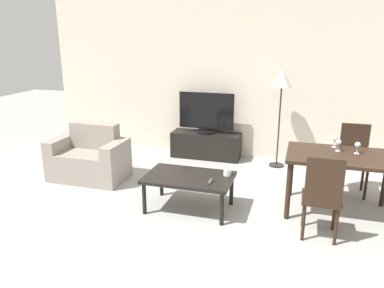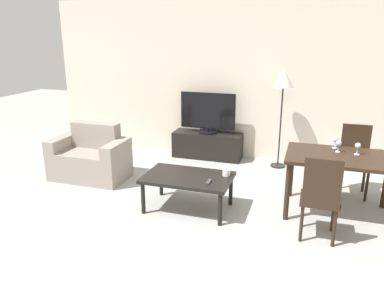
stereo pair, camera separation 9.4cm
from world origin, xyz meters
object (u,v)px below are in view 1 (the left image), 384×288
(remote_primary, at_px, (210,182))
(wine_glass_center, at_px, (358,146))
(dining_chair_far, at_px, (353,156))
(wine_glass_left, at_px, (335,140))
(dining_table, at_px, (341,162))
(floor_lamp, at_px, (282,84))
(cup_white_near, at_px, (227,172))
(dining_chair_near, at_px, (322,194))
(armchair, at_px, (90,159))
(tv_stand, at_px, (206,145))
(tv, at_px, (206,113))
(coffee_table, at_px, (189,180))
(wine_glass_right, at_px, (339,143))

(remote_primary, xyz_separation_m, wine_glass_center, (1.63, 0.66, 0.39))
(dining_chair_far, xyz_separation_m, wine_glass_left, (-0.29, -0.43, 0.33))
(dining_table, height_order, floor_lamp, floor_lamp)
(cup_white_near, bearing_deg, dining_table, 12.41)
(dining_chair_near, distance_m, dining_chair_far, 1.51)
(armchair, bearing_deg, dining_chair_far, 9.37)
(tv_stand, bearing_deg, dining_chair_near, -51.08)
(tv, height_order, dining_table, tv)
(tv, bearing_deg, floor_lamp, -4.10)
(armchair, distance_m, coffee_table, 1.83)
(dining_chair_near, xyz_separation_m, cup_white_near, (-1.09, 0.43, -0.04))
(armchair, relative_size, tv_stand, 0.93)
(dining_chair_far, bearing_deg, dining_table, -107.01)
(floor_lamp, bearing_deg, wine_glass_right, -59.43)
(coffee_table, xyz_separation_m, cup_white_near, (0.44, 0.16, 0.09))
(tv_stand, xyz_separation_m, dining_chair_far, (2.30, -0.85, 0.29))
(coffee_table, relative_size, dining_table, 0.85)
(floor_lamp, relative_size, wine_glass_right, 10.88)
(wine_glass_right, bearing_deg, dining_chair_near, -101.82)
(dining_chair_near, bearing_deg, wine_glass_right, 78.18)
(dining_chair_far, relative_size, wine_glass_right, 6.47)
(cup_white_near, bearing_deg, remote_primary, -117.21)
(wine_glass_right, bearing_deg, dining_chair_far, 65.96)
(dining_chair_near, bearing_deg, tv_stand, 128.92)
(armchair, bearing_deg, wine_glass_center, -0.27)
(dining_chair_near, bearing_deg, cup_white_near, 158.33)
(tv_stand, bearing_deg, tv, -90.00)
(floor_lamp, bearing_deg, cup_white_near, -104.98)
(cup_white_near, distance_m, wine_glass_left, 1.42)
(dining_table, distance_m, remote_primary, 1.58)
(coffee_table, bearing_deg, tv, 98.96)
(dining_table, bearing_deg, dining_chair_near, -107.01)
(dining_table, relative_size, wine_glass_right, 8.66)
(tv_stand, xyz_separation_m, wine_glass_right, (2.03, -1.44, 0.62))
(wine_glass_left, bearing_deg, dining_chair_near, -98.34)
(tv, relative_size, wine_glass_left, 6.56)
(dining_chair_near, relative_size, cup_white_near, 9.95)
(coffee_table, height_order, dining_chair_far, dining_chair_far)
(dining_table, relative_size, dining_chair_near, 1.34)
(tv, bearing_deg, tv_stand, 90.00)
(dining_table, distance_m, wine_glass_center, 0.27)
(tv_stand, distance_m, wine_glass_center, 2.76)
(armchair, height_order, dining_table, armchair)
(armchair, distance_m, wine_glass_center, 3.70)
(tv_stand, height_order, remote_primary, remote_primary)
(floor_lamp, xyz_separation_m, wine_glass_right, (0.80, -1.35, -0.52))
(dining_chair_near, height_order, dining_chair_far, same)
(dining_table, distance_m, wine_glass_left, 0.36)
(wine_glass_center, bearing_deg, wine_glass_right, 169.19)
(cup_white_near, bearing_deg, armchair, 169.66)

